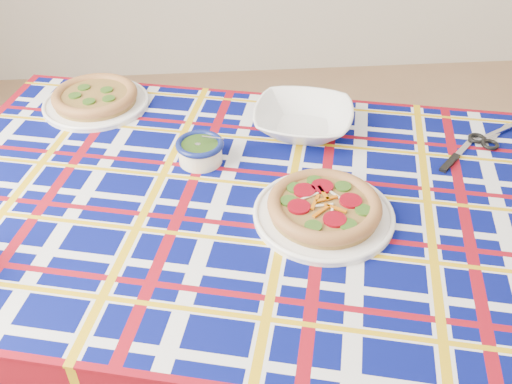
{
  "coord_description": "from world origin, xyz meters",
  "views": [
    {
      "loc": [
        -0.66,
        -1.05,
        1.5
      ],
      "look_at": [
        -0.58,
        -0.08,
        0.73
      ],
      "focal_mm": 40.0,
      "sensor_mm": 36.0,
      "label": 1
    }
  ],
  "objects": [
    {
      "name": "kitchen_scissors",
      "position": [
        0.06,
        0.14,
        0.72
      ],
      "size": [
        0.2,
        0.17,
        0.02
      ],
      "primitive_type": null,
      "rotation": [
        0.0,
        0.0,
        0.6
      ],
      "color": "silver",
      "rests_on": "tablecloth"
    },
    {
      "name": "pesto_bowl",
      "position": [
        -0.7,
        0.08,
        0.74
      ],
      "size": [
        0.15,
        0.15,
        0.07
      ],
      "primitive_type": null,
      "rotation": [
        0.0,
        0.0,
        -0.37
      ],
      "color": "#1B350E",
      "rests_on": "tablecloth"
    },
    {
      "name": "tablecloth",
      "position": [
        -0.58,
        -0.07,
        0.66
      ],
      "size": [
        1.73,
        1.32,
        0.1
      ],
      "primitive_type": null,
      "rotation": [
        0.0,
        0.0,
        -0.25
      ],
      "color": "#050B59",
      "rests_on": "dining_table"
    },
    {
      "name": "floor",
      "position": [
        0.0,
        0.0,
        0.0
      ],
      "size": [
        4.0,
        4.0,
        0.0
      ],
      "primitive_type": "plane",
      "color": "#9C7350",
      "rests_on": "ground"
    },
    {
      "name": "main_focaccia_plate",
      "position": [
        -0.44,
        -0.15,
        0.74
      ],
      "size": [
        0.33,
        0.33,
        0.06
      ],
      "primitive_type": null,
      "rotation": [
        0.0,
        0.0,
        -0.09
      ],
      "color": "olive",
      "rests_on": "tablecloth"
    },
    {
      "name": "second_focaccia_plate",
      "position": [
        -0.99,
        0.38,
        0.74
      ],
      "size": [
        0.34,
        0.34,
        0.05
      ],
      "primitive_type": null,
      "rotation": [
        0.0,
        0.0,
        -0.16
      ],
      "color": "olive",
      "rests_on": "tablecloth"
    },
    {
      "name": "dining_table",
      "position": [
        -0.58,
        -0.07,
        0.64
      ],
      "size": [
        1.69,
        1.28,
        0.7
      ],
      "rotation": [
        0.0,
        0.0,
        -0.25
      ],
      "color": "brown",
      "rests_on": "floor"
    },
    {
      "name": "table_knife",
      "position": [
        -0.05,
        0.08,
        0.72
      ],
      "size": [
        0.16,
        0.16,
        0.01
      ],
      "primitive_type": null,
      "rotation": [
        0.0,
        0.0,
        0.8
      ],
      "color": "silver",
      "rests_on": "tablecloth"
    },
    {
      "name": "serving_bowl",
      "position": [
        -0.44,
        0.2,
        0.74
      ],
      "size": [
        0.31,
        0.31,
        0.06
      ],
      "primitive_type": "imported",
      "rotation": [
        0.0,
        0.0,
        -0.27
      ],
      "color": "white",
      "rests_on": "tablecloth"
    }
  ]
}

